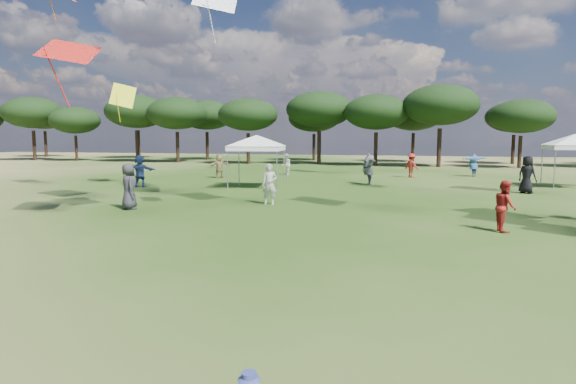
% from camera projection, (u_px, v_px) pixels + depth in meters
% --- Properties ---
extents(tree_line, '(108.78, 17.63, 7.77)m').
position_uv_depth(tree_line, '(430.00, 110.00, 47.37)').
color(tree_line, black).
rests_on(tree_line, ground).
extents(tent_left, '(5.66, 5.66, 3.21)m').
position_uv_depth(tent_left, '(257.00, 137.00, 26.30)').
color(tent_left, gray).
rests_on(tent_left, ground).
extents(tent_right, '(5.46, 5.46, 3.26)m').
position_uv_depth(tent_right, '(575.00, 136.00, 26.36)').
color(tent_right, gray).
rests_on(tent_right, ground).
extents(festival_crowd, '(29.25, 22.04, 1.91)m').
position_uv_depth(festival_crowd, '(390.00, 173.00, 26.15)').
color(festival_crowd, silver).
rests_on(festival_crowd, ground).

